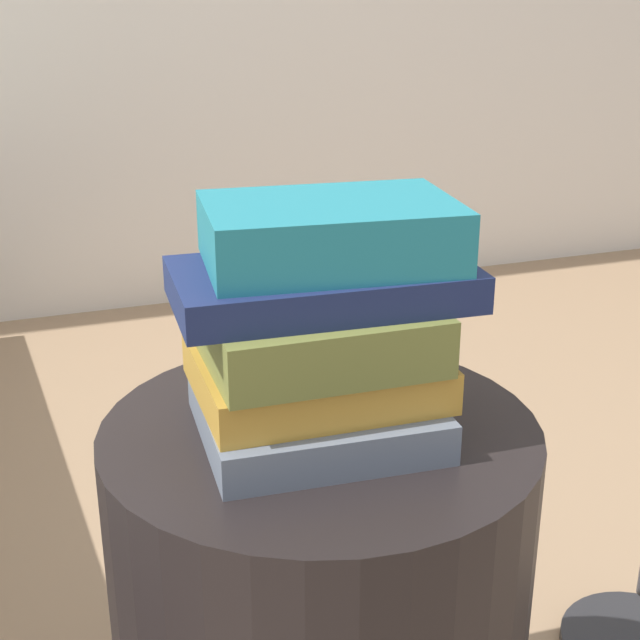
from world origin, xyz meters
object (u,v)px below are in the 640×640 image
object	(u,v)px
book_navy	(325,284)
book_teal	(330,232)
book_olive	(313,325)
side_table	(320,640)
book_slate	(315,414)
book_ochre	(314,371)

from	to	relation	value
book_navy	book_teal	size ratio (longest dim) A/B	1.20
book_olive	book_teal	bearing A→B (deg)	-7.32
side_table	book_teal	size ratio (longest dim) A/B	2.30
side_table	book_teal	bearing A→B (deg)	6.61
side_table	book_slate	size ratio (longest dim) A/B	2.40
book_slate	book_olive	xyz separation A→B (m)	(0.00, 0.01, 0.09)
book_ochre	book_olive	distance (m)	0.05
book_navy	side_table	bearing A→B (deg)	110.45
side_table	book_olive	bearing A→B (deg)	148.30
book_olive	book_teal	distance (m)	0.10
book_slate	book_teal	size ratio (longest dim) A/B	0.96
book_slate	book_ochre	bearing A→B (deg)	79.93
side_table	book_navy	size ratio (longest dim) A/B	1.91
book_teal	side_table	bearing A→B (deg)	-166.96
book_ochre	book_navy	world-z (taller)	book_navy
book_slate	book_ochre	size ratio (longest dim) A/B	0.97
book_slate	book_navy	size ratio (longest dim) A/B	0.80
book_slate	book_olive	world-z (taller)	book_olive
book_slate	book_ochre	world-z (taller)	book_ochre
book_navy	book_olive	bearing A→B (deg)	129.70
book_slate	book_navy	bearing A→B (deg)	15.21
book_teal	book_navy	bearing A→B (deg)	-125.83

